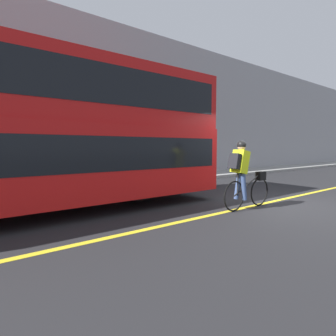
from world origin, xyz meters
The scene contains 6 objects.
ground_plane centered at (0.00, 0.00, 0.00)m, with size 80.00×80.00×0.00m, color #232326.
road_center_line centered at (0.00, 0.30, 0.00)m, with size 50.00×0.14×0.01m, color yellow.
sidewalk_curb centered at (0.00, 5.95, 0.07)m, with size 60.00×2.04×0.14m.
building_facade centered at (0.00, 7.12, 3.44)m, with size 60.00×0.30×6.89m.
bus centered at (-5.92, 2.66, 1.96)m, with size 9.70×2.51×3.50m.
cyclist_on_bike centered at (-1.42, 0.22, 0.90)m, with size 1.73×0.32×1.68m.
Camera 1 is at (-6.65, -3.74, 1.52)m, focal length 28.00 mm.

